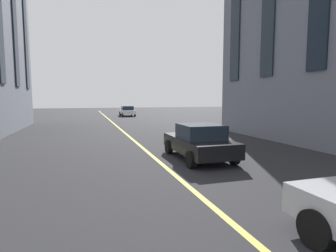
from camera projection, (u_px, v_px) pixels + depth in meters
name	position (u px, v px, depth m)	size (l,w,h in m)	color
lane_centre_line	(133.00, 139.00, 15.87)	(80.00, 0.16, 0.01)	#D8C64C
car_black_parked_b	(199.00, 142.00, 10.63)	(3.90, 1.89, 1.40)	black
car_white_parked_a	(127.00, 111.00, 37.70)	(3.90, 1.89, 1.40)	silver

